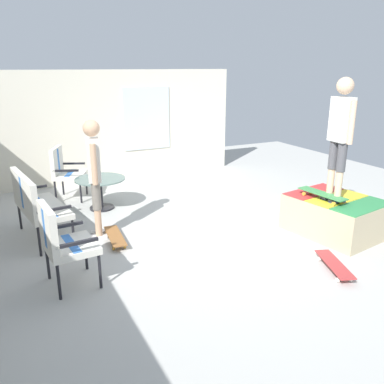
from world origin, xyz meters
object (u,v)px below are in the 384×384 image
Objects in this scene: patio_bench at (34,201)px; person_watching at (94,170)px; patio_table at (101,187)px; skateboard_by_bench at (115,236)px; skateboard_spare at (334,264)px; skate_ramp at (336,215)px; patio_chair_near_house at (64,168)px; skateboard_on_ramp at (322,194)px; person_skater at (340,130)px; patio_chair_by_wall at (60,238)px.

patio_bench is 0.74× the size of person_watching.
patio_bench is at bearing 128.43° from patio_table.
skateboard_spare is (-2.10, -2.26, 0.00)m from skateboard_by_bench.
skate_ramp reaches higher than skateboard_by_bench.
patio_chair_near_house is (3.59, 3.48, 0.33)m from skate_ramp.
skateboard_spare is 1.29m from skateboard_on_ramp.
person_watching is 2.17× the size of skateboard_spare.
patio_bench is 4.53m from person_skater.
patio_chair_near_house is 2.48m from skateboard_by_bench.
skate_ramp is at bearing -132.16° from patio_table.
patio_table is 4.15m from person_skater.
person_skater is (-3.66, -3.30, 1.01)m from patio_chair_near_house.
patio_chair_by_wall is at bearing 85.79° from person_skater.
patio_table is at bearing -6.98° from skateboard_by_bench.
patio_table reaches higher than skateboard_spare.
patio_chair_by_wall is at bearing 150.42° from person_watching.
skateboard_by_bench is (-1.54, 0.19, -0.32)m from patio_table.
skate_ramp is 0.48m from skateboard_on_ramp.
patio_table is 0.50× the size of person_skater.
patio_bench is 1.62× the size of skateboard_by_bench.
person_skater is 0.98m from skateboard_on_ramp.
person_skater reaches higher than person_watching.
person_watching is at bearing -176.53° from patio_chair_near_house.
patio_bench and patio_chair_by_wall have the same top height.
patio_chair_by_wall is at bearing 137.39° from skateboard_by_bench.
patio_bench is 1.29× the size of patio_chair_near_house.
skateboard_by_bench is 0.99× the size of skateboard_spare.
person_skater is 2.19× the size of skateboard_by_bench.
patio_chair_by_wall is at bearing 86.90° from skate_ramp.
skate_ramp is 1.35m from person_skater.
person_watching is 3.41m from skateboard_on_ramp.
skate_ramp is at bearing -93.10° from patio_chair_by_wall.
skate_ramp is at bearing -135.87° from patio_chair_near_house.
person_skater is at bearing -112.56° from skateboard_by_bench.
skate_ramp is at bearing -110.35° from skateboard_by_bench.
patio_bench is 1.54m from patio_table.
patio_bench reaches higher than skateboard_spare.
skateboard_on_ramp is (-0.18, -3.78, 0.05)m from patio_chair_by_wall.
patio_chair_by_wall reaches higher than skateboard_by_bench.
patio_table is 1.43m from person_watching.
skateboard_by_bench is (1.25, 3.01, -1.54)m from person_skater.
patio_chair_by_wall reaches higher than skateboard_spare.
person_watching is at bearing 63.91° from person_skater.
skate_ramp is 4.05m from patio_table.
skate_ramp is 1.95× the size of patio_chair_near_house.
patio_table is 3.81m from skateboard_on_ramp.
skateboard_spare is 1.00× the size of skateboard_on_ramp.
person_skater is (-2.78, -2.82, 1.22)m from patio_table.
person_skater reaches higher than skateboard_by_bench.
skateboard_by_bench is at bearing 47.00° from skateboard_spare.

